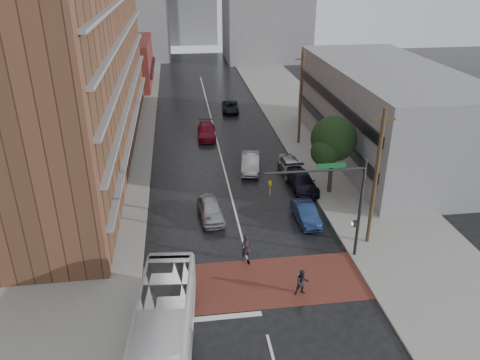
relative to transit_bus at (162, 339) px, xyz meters
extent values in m
plane|color=black|center=(5.50, 5.26, -1.62)|extent=(160.00, 160.00, 0.00)
cube|color=maroon|center=(5.50, 5.76, -1.61)|extent=(14.00, 5.00, 0.02)
cube|color=gray|center=(-6.00, 30.26, -1.55)|extent=(9.00, 90.00, 0.15)
cube|color=gray|center=(17.00, 30.26, -1.55)|extent=(9.00, 90.00, 0.15)
cube|color=brown|center=(-8.50, 29.26, 12.38)|extent=(10.00, 44.00, 28.00)
cube|color=maroon|center=(-6.50, 59.26, 1.88)|extent=(8.00, 16.00, 7.00)
cube|color=gray|center=(22.00, 25.26, 2.88)|extent=(11.00, 26.00, 9.00)
cylinder|color=#332319|center=(14.00, 17.26, 0.38)|extent=(0.36, 0.36, 4.00)
sphere|color=black|center=(14.00, 17.26, 3.38)|extent=(3.80, 3.80, 3.80)
sphere|color=black|center=(13.10, 16.46, 2.58)|extent=(2.40, 2.40, 2.40)
sphere|color=black|center=(14.80, 18.06, 2.78)|extent=(2.60, 2.60, 2.60)
cylinder|color=#2D2D33|center=(12.80, 7.76, 1.98)|extent=(0.20, 0.20, 7.20)
cylinder|color=#2D2D33|center=(9.60, 7.76, 4.98)|extent=(6.40, 0.16, 0.16)
imported|color=gold|center=(6.80, 7.76, 3.98)|extent=(0.20, 0.16, 1.00)
cube|color=#0C5926|center=(10.60, 7.76, 5.28)|extent=(1.80, 0.05, 0.30)
cube|color=#2D2D33|center=(12.55, 7.76, 0.98)|extent=(0.30, 0.30, 0.35)
cylinder|color=#473321|center=(14.30, 9.26, 3.38)|extent=(0.26, 0.26, 10.00)
cube|color=#473321|center=(14.30, 9.26, 7.58)|extent=(1.60, 0.12, 0.12)
cylinder|color=#473321|center=(14.30, 29.26, 3.38)|extent=(0.26, 0.26, 10.00)
cube|color=#473321|center=(14.30, 29.26, 7.58)|extent=(1.60, 0.12, 0.12)
imported|color=silver|center=(0.00, 0.00, 0.00)|extent=(3.80, 11.84, 3.24)
imported|color=black|center=(5.40, 8.26, -0.66)|extent=(0.78, 0.59, 1.92)
imported|color=black|center=(8.21, 4.35, -0.77)|extent=(0.85, 0.68, 1.69)
imported|color=#A6A8AE|center=(3.46, 14.26, -0.86)|extent=(2.15, 4.59, 1.52)
imported|color=#A2A4A9|center=(7.97, 22.93, -0.83)|extent=(2.44, 5.00, 1.58)
imported|color=maroon|center=(4.44, 32.64, -0.89)|extent=(2.23, 5.12, 1.47)
imported|color=black|center=(8.29, 42.16, -0.98)|extent=(2.48, 4.78, 1.29)
imported|color=#15264C|center=(10.70, 12.81, -0.94)|extent=(1.59, 4.19, 1.36)
imported|color=black|center=(11.80, 18.27, -0.88)|extent=(2.27, 5.17, 1.48)
imported|color=#B6BABE|center=(11.60, 21.55, -0.83)|extent=(1.94, 4.68, 1.59)
camera|label=1|loc=(1.45, -17.63, 16.82)|focal=35.00mm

